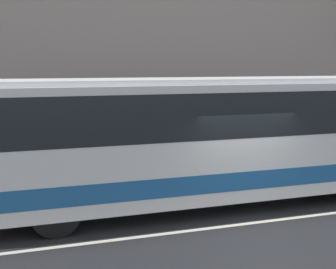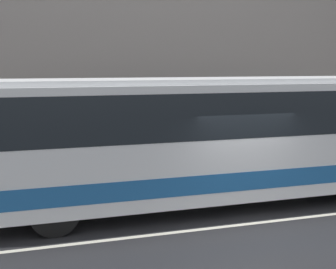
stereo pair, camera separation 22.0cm
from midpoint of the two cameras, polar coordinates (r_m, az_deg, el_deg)
The scene contains 6 objects.
ground_plane at distance 11.24m, azimuth 10.94°, elevation -10.61°, with size 60.00×60.00×0.00m, color #262628.
sidewalk at distance 16.05m, azimuth 1.47°, elevation -4.34°, with size 60.00×2.97×0.17m.
building_facade at distance 17.24m, azimuth -0.31°, elevation 13.19°, with size 60.00×0.35×10.49m.
lane_stripe at distance 11.24m, azimuth 10.94°, elevation -10.59°, with size 54.00×0.14×0.01m.
transit_bus at distance 12.07m, azimuth 4.65°, elevation -0.02°, with size 12.46×2.62×3.31m.
pedestrian_waiting at distance 14.33m, azimuth -14.95°, elevation -2.92°, with size 0.36×0.36×1.56m.
Camera 2 is at (-5.09, -9.31, 3.65)m, focal length 50.00 mm.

